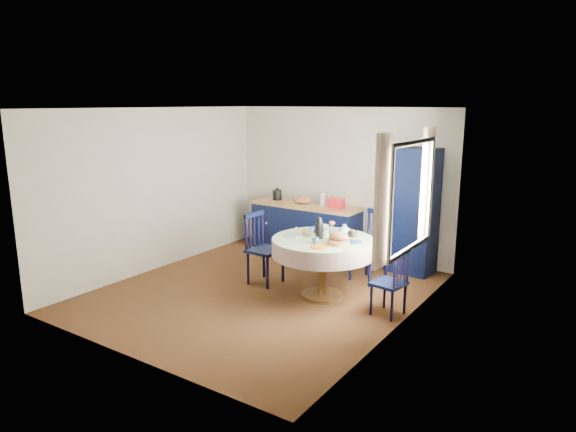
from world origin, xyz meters
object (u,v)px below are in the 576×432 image
object	(u,v)px
chair_left	(263,248)
chair_far	(371,246)
dining_table	(323,248)
mug_b	(315,241)
mug_a	(309,232)
mug_c	(353,234)
mug_d	(325,228)
cobalt_bowl	(318,230)
pantry_cabinet	(413,211)
kitchen_counter	(306,228)
chair_right	(391,282)

from	to	relation	value
chair_left	chair_far	xyz separation A→B (m)	(1.26, 0.95, 0.01)
dining_table	mug_b	world-z (taller)	dining_table
chair_left	mug_a	world-z (taller)	chair_left
dining_table	chair_left	size ratio (longest dim) A/B	1.31
mug_c	mug_d	size ratio (longest dim) A/B	1.07
chair_far	mug_a	bearing A→B (deg)	-100.09
cobalt_bowl	chair_left	bearing A→B (deg)	-164.15
pantry_cabinet	chair_far	size ratio (longest dim) A/B	1.84
chair_left	cobalt_bowl	distance (m)	0.88
chair_left	chair_far	bearing A→B (deg)	-51.90
kitchen_counter	chair_right	xyz separation A→B (m)	(2.26, -1.66, -0.02)
chair_far	mug_b	bearing A→B (deg)	-82.08
dining_table	chair_far	bearing A→B (deg)	76.34
mug_d	mug_b	bearing A→B (deg)	-71.12
chair_left	mug_c	world-z (taller)	chair_left
chair_left	mug_c	size ratio (longest dim) A/B	8.85
pantry_cabinet	mug_b	bearing A→B (deg)	-101.80
kitchen_counter	dining_table	world-z (taller)	kitchen_counter
chair_right	mug_b	size ratio (longest dim) A/B	9.02
kitchen_counter	chair_left	bearing A→B (deg)	-80.72
mug_d	kitchen_counter	bearing A→B (deg)	130.92
pantry_cabinet	mug_b	world-z (taller)	pantry_cabinet
chair_left	mug_d	bearing A→B (deg)	-69.62
dining_table	mug_b	xyz separation A→B (m)	(0.04, -0.28, 0.17)
pantry_cabinet	mug_c	xyz separation A→B (m)	(-0.31, -1.41, -0.09)
dining_table	mug_b	distance (m)	0.33
chair_left	pantry_cabinet	bearing A→B (deg)	-43.02
kitchen_counter	mug_a	world-z (taller)	kitchen_counter
chair_right	dining_table	bearing A→B (deg)	-85.26
mug_c	cobalt_bowl	bearing A→B (deg)	-176.46
chair_right	chair_left	bearing A→B (deg)	-84.40
chair_right	mug_a	xyz separation A→B (m)	(-1.24, 0.09, 0.44)
chair_far	mug_b	distance (m)	1.32
chair_left	mug_d	size ratio (longest dim) A/B	9.50
pantry_cabinet	mug_a	world-z (taller)	pantry_cabinet
mug_d	chair_far	bearing A→B (deg)	58.05
mug_a	mug_d	size ratio (longest dim) A/B	1.21
kitchen_counter	chair_far	distance (m)	1.63
chair_far	cobalt_bowl	xyz separation A→B (m)	(-0.48, -0.73, 0.32)
kitchen_counter	chair_right	world-z (taller)	kitchen_counter
kitchen_counter	mug_c	size ratio (longest dim) A/B	16.86
pantry_cabinet	mug_c	distance (m)	1.45
dining_table	chair_right	world-z (taller)	dining_table
pantry_cabinet	chair_left	world-z (taller)	pantry_cabinet
kitchen_counter	mug_a	size ratio (longest dim) A/B	14.92
kitchen_counter	cobalt_bowl	world-z (taller)	kitchen_counter
chair_far	mug_a	distance (m)	1.12
mug_b	cobalt_bowl	world-z (taller)	mug_b
kitchen_counter	pantry_cabinet	distance (m)	1.93
mug_b	chair_right	bearing A→B (deg)	13.10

